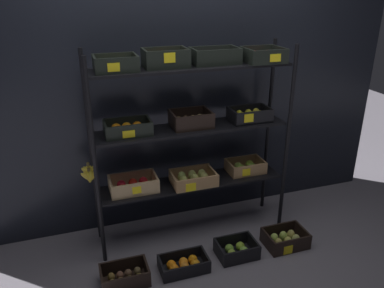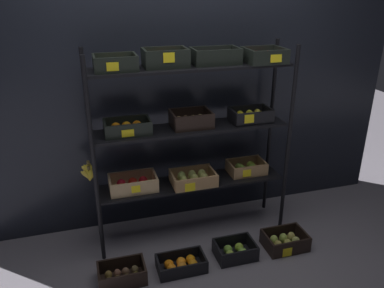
{
  "view_description": "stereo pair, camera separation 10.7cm",
  "coord_description": "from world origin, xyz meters",
  "px_view_note": "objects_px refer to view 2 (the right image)",
  "views": [
    {
      "loc": [
        -0.92,
        -2.75,
        2.05
      ],
      "look_at": [
        0.0,
        0.0,
        0.83
      ],
      "focal_mm": 36.31,
      "sensor_mm": 36.0,
      "label": 1
    },
    {
      "loc": [
        -0.82,
        -2.78,
        2.05
      ],
      "look_at": [
        0.0,
        0.0,
        0.83
      ],
      "focal_mm": 36.31,
      "sensor_mm": 36.0,
      "label": 2
    }
  ],
  "objects_px": {
    "crate_ground_apple_green": "(235,251)",
    "crate_ground_pear": "(285,241)",
    "display_rack": "(189,126)",
    "crate_ground_kiwi": "(122,275)",
    "crate_ground_orange": "(181,264)"
  },
  "relations": [
    {
      "from": "display_rack",
      "to": "crate_ground_pear",
      "type": "height_order",
      "value": "display_rack"
    },
    {
      "from": "crate_ground_kiwi",
      "to": "crate_ground_orange",
      "type": "height_order",
      "value": "crate_ground_kiwi"
    },
    {
      "from": "crate_ground_kiwi",
      "to": "crate_ground_pear",
      "type": "bearing_deg",
      "value": 0.64
    },
    {
      "from": "crate_ground_kiwi",
      "to": "crate_ground_pear",
      "type": "xyz_separation_m",
      "value": [
        1.35,
        0.02,
        0.0
      ]
    },
    {
      "from": "display_rack",
      "to": "crate_ground_apple_green",
      "type": "xyz_separation_m",
      "value": [
        0.26,
        -0.44,
        -0.95
      ]
    },
    {
      "from": "display_rack",
      "to": "crate_ground_pear",
      "type": "relative_size",
      "value": 4.92
    },
    {
      "from": "crate_ground_orange",
      "to": "crate_ground_pear",
      "type": "relative_size",
      "value": 1.07
    },
    {
      "from": "crate_ground_kiwi",
      "to": "crate_ground_apple_green",
      "type": "xyz_separation_m",
      "value": [
        0.91,
        0.02,
        -0.0
      ]
    },
    {
      "from": "crate_ground_kiwi",
      "to": "crate_ground_orange",
      "type": "distance_m",
      "value": 0.45
    },
    {
      "from": "crate_ground_kiwi",
      "to": "crate_ground_apple_green",
      "type": "bearing_deg",
      "value": 1.47
    },
    {
      "from": "crate_ground_orange",
      "to": "crate_ground_apple_green",
      "type": "xyz_separation_m",
      "value": [
        0.46,
        0.03,
        0.0
      ]
    },
    {
      "from": "display_rack",
      "to": "crate_ground_kiwi",
      "type": "distance_m",
      "value": 1.24
    },
    {
      "from": "display_rack",
      "to": "crate_ground_kiwi",
      "type": "bearing_deg",
      "value": -144.51
    },
    {
      "from": "crate_ground_orange",
      "to": "crate_ground_pear",
      "type": "height_order",
      "value": "crate_ground_pear"
    },
    {
      "from": "crate_ground_apple_green",
      "to": "crate_ground_pear",
      "type": "relative_size",
      "value": 0.92
    }
  ]
}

